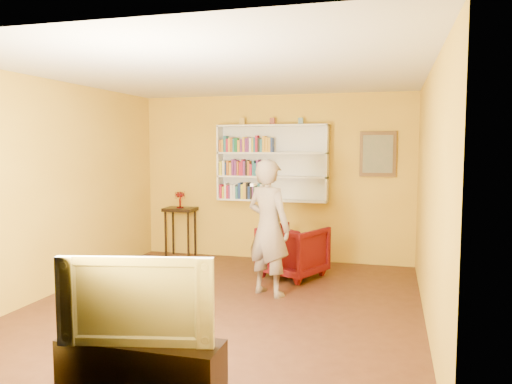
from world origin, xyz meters
The scene contains 16 objects.
room_shell centered at (0.00, 0.00, 1.02)m, with size 5.30×5.80×2.88m.
bookshelf centered at (0.00, 2.41, 1.59)m, with size 1.80×0.29×1.23m.
books_row_lower centered at (-0.49, 2.30, 1.13)m, with size 0.72×0.19×0.26m.
books_row_middle centered at (-0.43, 2.30, 1.51)m, with size 0.86×0.19×0.27m.
books_row_upper centered at (-0.41, 2.30, 1.89)m, with size 0.89×0.18×0.27m.
ornament_left centered at (-0.50, 2.35, 2.27)m, with size 0.08×0.08×0.11m, color gold.
ornament_centre centered at (0.01, 2.35, 2.27)m, with size 0.08×0.08×0.11m, color brown.
ornament_right centered at (0.46, 2.35, 2.26)m, with size 0.07×0.07×0.10m, color slate.
framed_painting centered at (1.65, 2.46, 1.75)m, with size 0.55×0.05×0.70m.
console_table centered at (-1.57, 2.25, 0.69)m, with size 0.51×0.39×0.83m.
ruby_lustre centered at (-1.57, 2.25, 1.03)m, with size 0.17×0.16×0.27m.
armchair centered at (0.52, 1.47, 0.37)m, with size 0.79×0.81×0.74m, color #47050C.
person centered at (0.39, 0.52, 0.86)m, with size 0.62×0.41×1.71m, color #776557.
game_remote centered at (0.28, 0.24, 1.41)m, with size 0.04×0.15×0.04m, color white.
tv_cabinet centered at (0.10, -2.25, 0.22)m, with size 1.24×0.37×0.44m, color black.
television centered at (0.10, -2.25, 0.77)m, with size 1.13×0.15×0.65m, color black.
Camera 1 is at (1.87, -5.47, 1.87)m, focal length 35.00 mm.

